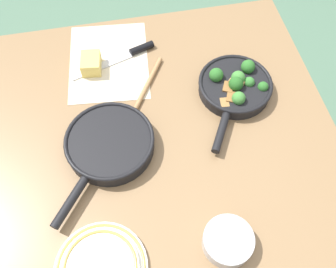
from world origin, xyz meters
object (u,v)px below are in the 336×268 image
object	(u,v)px
wooden_spoon	(134,111)
dinner_plate_stack	(101,268)
skillet_eggs	(109,143)
skillet_broccoli	(235,86)
cheese_block	(91,64)
grater_knife	(125,56)
prep_bowl_steel	(228,241)

from	to	relation	value
wooden_spoon	dinner_plate_stack	world-z (taller)	dinner_plate_stack
skillet_eggs	dinner_plate_stack	bearing A→B (deg)	26.26
skillet_broccoli	wooden_spoon	distance (m)	0.32
skillet_eggs	cheese_block	bearing A→B (deg)	-138.99
grater_knife	prep_bowl_steel	distance (m)	0.69
grater_knife	prep_bowl_steel	bearing A→B (deg)	86.52
skillet_broccoli	grater_knife	size ratio (longest dim) A/B	1.15
skillet_eggs	dinner_plate_stack	distance (m)	0.34
dinner_plate_stack	wooden_spoon	bearing A→B (deg)	-18.48
grater_knife	dinner_plate_stack	bearing A→B (deg)	59.87
cheese_block	prep_bowl_steel	bearing A→B (deg)	-156.37
cheese_block	prep_bowl_steel	size ratio (longest dim) A/B	0.68
skillet_broccoli	dinner_plate_stack	size ratio (longest dim) A/B	1.47
skillet_eggs	grater_knife	world-z (taller)	skillet_eggs
skillet_broccoli	dinner_plate_stack	distance (m)	0.66
skillet_broccoli	skillet_eggs	bearing A→B (deg)	-43.78
skillet_broccoli	cheese_block	distance (m)	0.47
skillet_eggs	skillet_broccoli	bearing A→B (deg)	143.41
skillet_eggs	wooden_spoon	xyz separation A→B (m)	(0.11, -0.09, -0.02)
prep_bowl_steel	skillet_eggs	bearing A→B (deg)	37.49
skillet_eggs	dinner_plate_stack	xyz separation A→B (m)	(-0.34, 0.06, -0.01)
prep_bowl_steel	skillet_broccoli	bearing A→B (deg)	-18.37
skillet_broccoli	cheese_block	size ratio (longest dim) A/B	3.92
dinner_plate_stack	skillet_eggs	bearing A→B (deg)	-10.30
dinner_plate_stack	prep_bowl_steel	xyz separation A→B (m)	(0.00, -0.32, 0.01)
wooden_spoon	prep_bowl_steel	world-z (taller)	prep_bowl_steel
wooden_spoon	dinner_plate_stack	size ratio (longest dim) A/B	1.42
skillet_eggs	grater_knife	size ratio (longest dim) A/B	1.23
skillet_eggs	cheese_block	size ratio (longest dim) A/B	4.17
grater_knife	cheese_block	distance (m)	0.12
skillet_eggs	wooden_spoon	distance (m)	0.14
prep_bowl_steel	wooden_spoon	bearing A→B (deg)	21.10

